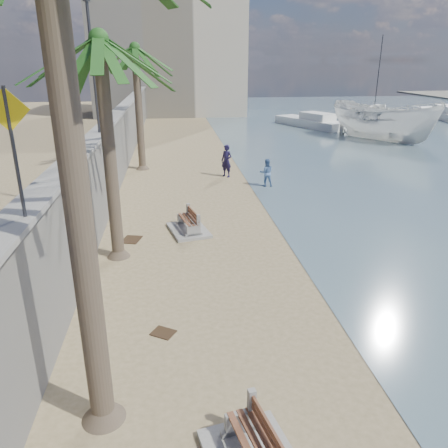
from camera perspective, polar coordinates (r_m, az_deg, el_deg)
ground_plane at (r=9.57m, az=8.63°, el=-21.76°), size 140.00×140.00×0.00m
seawall at (r=27.34m, az=-13.37°, el=10.24°), size 0.45×70.00×3.50m
wall_cap at (r=27.09m, az=-13.69°, el=13.98°), size 0.80×70.00×0.12m
end_building at (r=58.77m, az=-7.20°, el=21.03°), size 18.00×12.00×14.00m
bench_far at (r=17.36m, az=-4.66°, el=0.15°), size 1.79×2.27×0.84m
palm_mid at (r=14.33m, az=-16.02°, el=21.90°), size 5.00×5.00×7.92m
palm_back at (r=27.38m, az=-11.58°, el=21.45°), size 5.00×5.00×8.00m
pedestrian_sign at (r=8.83m, az=-26.00°, el=10.37°), size 0.78×0.07×2.40m
streetlight at (r=19.00m, az=-16.87°, el=20.49°), size 0.28×0.28×5.12m
person_a at (r=25.55m, az=0.33°, el=8.55°), size 0.93×0.91×2.15m
person_b at (r=23.69m, az=5.56°, el=6.88°), size 0.83×0.66×1.67m
boat_cruiser at (r=39.97m, az=20.17°, el=12.76°), size 5.22×5.25×4.39m
yacht_near at (r=59.55m, az=26.88°, el=12.63°), size 4.73×11.62×1.50m
yacht_far at (r=46.74m, az=11.17°, el=12.78°), size 5.78×8.79×1.50m
sailboat_west at (r=64.33m, az=19.05°, el=14.12°), size 5.00×5.49×9.59m
debris_c at (r=16.99m, az=-11.98°, el=-2.00°), size 0.82×0.93×0.03m
debris_d at (r=11.37m, az=-7.94°, el=-13.89°), size 0.70×0.66×0.03m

